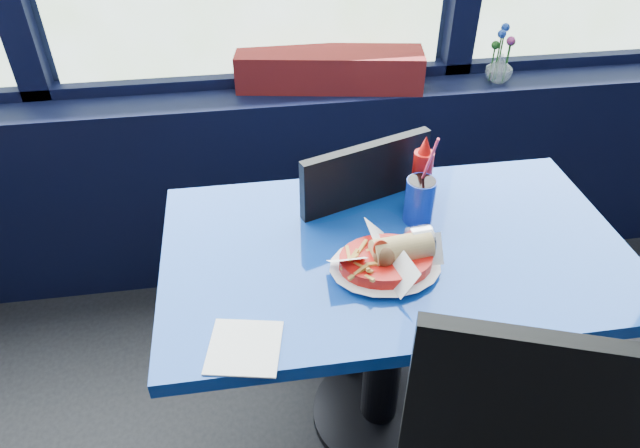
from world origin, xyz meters
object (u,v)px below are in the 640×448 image
(planter_box, at_px, (329,69))
(chair_near_back, at_px, (366,233))
(ketchup_bottle, at_px, (422,173))
(near_table, at_px, (390,296))
(food_basket, at_px, (388,259))
(flower_vase, at_px, (500,65))
(soda_cup, at_px, (420,199))

(planter_box, bearing_deg, chair_near_back, -76.93)
(ketchup_bottle, bearing_deg, near_table, -121.74)
(near_table, xyz_separation_m, ketchup_bottle, (0.12, 0.19, 0.27))
(near_table, distance_m, planter_box, 0.93)
(food_basket, bearing_deg, flower_vase, 73.03)
(soda_cup, bearing_deg, planter_box, 98.62)
(planter_box, xyz_separation_m, ketchup_bottle, (0.15, -0.69, -0.03))
(flower_vase, distance_m, food_basket, 1.13)
(chair_near_back, distance_m, planter_box, 0.65)
(chair_near_back, relative_size, ketchup_bottle, 4.44)
(planter_box, bearing_deg, soda_cup, -71.83)
(food_basket, bearing_deg, soda_cup, 73.18)
(near_table, xyz_separation_m, flower_vase, (0.61, 0.83, 0.30))
(near_table, bearing_deg, ketchup_bottle, 58.26)
(flower_vase, xyz_separation_m, food_basket, (-0.65, -0.91, -0.08))
(chair_near_back, relative_size, planter_box, 1.37)
(near_table, bearing_deg, chair_near_back, 89.46)
(near_table, xyz_separation_m, food_basket, (-0.04, -0.08, 0.21))
(flower_vase, bearing_deg, chair_near_back, -140.03)
(near_table, bearing_deg, food_basket, -117.63)
(food_basket, bearing_deg, near_table, 80.89)
(flower_vase, bearing_deg, near_table, -126.20)
(ketchup_bottle, bearing_deg, food_basket, -120.51)
(soda_cup, bearing_deg, near_table, -130.82)
(near_table, height_order, flower_vase, flower_vase)
(chair_near_back, bearing_deg, ketchup_bottle, 110.04)
(near_table, relative_size, planter_box, 1.77)
(flower_vase, height_order, ketchup_bottle, flower_vase)
(near_table, relative_size, soda_cup, 4.44)
(planter_box, height_order, ketchup_bottle, ketchup_bottle)
(chair_near_back, bearing_deg, flower_vase, -159.71)
(flower_vase, height_order, food_basket, flower_vase)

